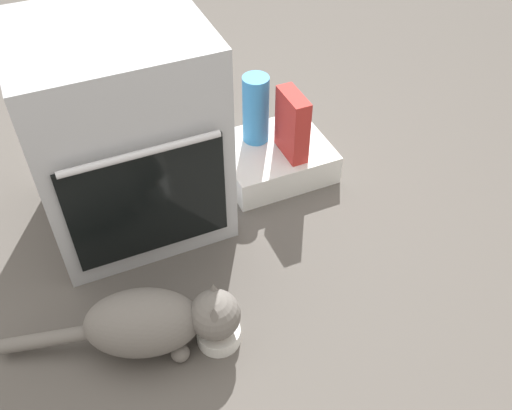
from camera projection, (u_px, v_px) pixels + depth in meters
The scene contains 7 objects.
ground at pixel (164, 276), 2.03m from camera, with size 8.00×8.00×0.00m, color #56514C.
oven at pixel (123, 132), 1.99m from camera, with size 0.64×0.63×0.80m.
pantry_cabinet at pixel (274, 158), 2.41m from camera, with size 0.45×0.38×0.13m, color white.
food_bowl at pixel (219, 333), 1.81m from camera, with size 0.14×0.14×0.09m.
cat at pixel (155, 321), 1.74m from camera, with size 0.74×0.34×0.24m.
water_bottle at pixel (256, 109), 2.29m from camera, with size 0.11×0.11×0.30m, color #388CD1.
cereal_box at pixel (292, 125), 2.23m from camera, with size 0.07×0.18×0.28m, color #B72D28.
Camera 1 is at (-0.20, -1.30, 1.60)m, focal length 39.09 mm.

